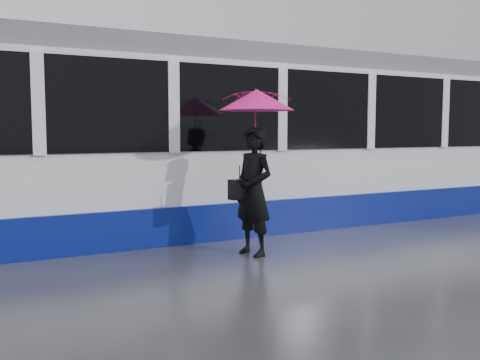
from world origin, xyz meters
TOP-DOWN VIEW (x-y plane):
  - ground at (0.00, 0.00)m, footprint 90.00×90.00m
  - rails at (0.00, 2.50)m, footprint 34.00×1.51m
  - tram at (0.69, 2.50)m, footprint 26.00×2.56m
  - woman at (0.99, 0.13)m, footprint 0.61×0.78m
  - umbrella at (1.04, 0.13)m, footprint 1.36×1.36m
  - handbag at (0.77, 0.15)m, footprint 0.36×0.23m

SIDE VIEW (x-z plane):
  - ground at x=0.00m, z-range 0.00..0.00m
  - rails at x=0.00m, z-range 0.00..0.02m
  - woman at x=0.99m, z-range 0.00..1.88m
  - handbag at x=0.77m, z-range 0.75..1.22m
  - tram at x=0.69m, z-range -0.04..3.31m
  - umbrella at x=1.04m, z-range 1.43..2.69m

